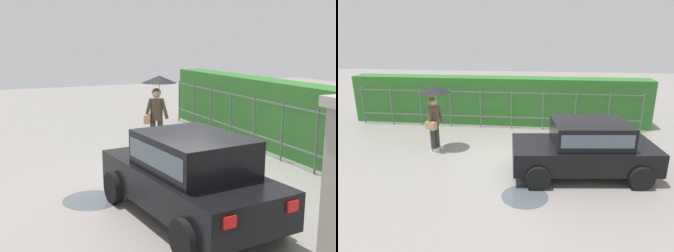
# 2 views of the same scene
# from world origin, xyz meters

# --- Properties ---
(ground_plane) EXTENTS (40.00, 40.00, 0.00)m
(ground_plane) POSITION_xyz_m (0.00, 0.00, 0.00)
(ground_plane) COLOR gray
(car) EXTENTS (3.88, 2.18, 1.48)m
(car) POSITION_xyz_m (2.02, -0.69, 0.80)
(car) COLOR black
(car) RESTS_ON ground
(pedestrian) EXTENTS (0.95, 0.95, 2.07)m
(pedestrian) POSITION_xyz_m (-2.45, 0.55, 1.51)
(pedestrian) COLOR #333333
(pedestrian) RESTS_ON ground
(fence_section) EXTENTS (11.01, 0.05, 1.50)m
(fence_section) POSITION_xyz_m (-0.90, 3.02, 0.83)
(fence_section) COLOR #59605B
(fence_section) RESTS_ON ground
(hedge_row) EXTENTS (11.96, 0.90, 1.90)m
(hedge_row) POSITION_xyz_m (-0.90, 3.74, 0.95)
(hedge_row) COLOR #2D6B28
(hedge_row) RESTS_ON ground
(puddle_near) EXTENTS (1.10, 1.10, 0.00)m
(puddle_near) POSITION_xyz_m (0.51, -2.03, 0.00)
(puddle_near) COLOR #4C545B
(puddle_near) RESTS_ON ground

